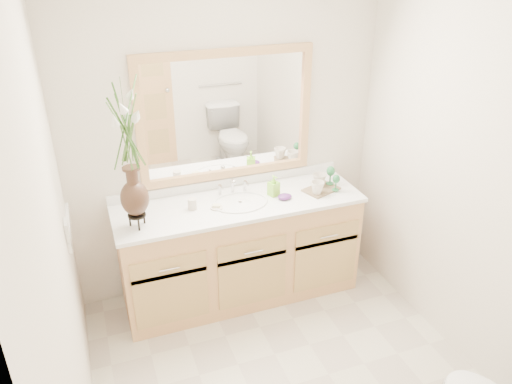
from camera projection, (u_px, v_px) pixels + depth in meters
name	position (u px, v px, depth m)	size (l,w,h in m)	color
wall_back	(226.00, 142.00, 3.74)	(2.40, 0.02, 2.40)	white
wall_left	(61.00, 270.00, 2.28)	(0.02, 2.60, 2.40)	white
wall_right	(479.00, 189.00, 3.03)	(0.02, 2.60, 2.40)	white
vanity	(240.00, 251.00, 3.86)	(1.80, 0.55, 0.80)	tan
counter	(239.00, 204.00, 3.68)	(1.84, 0.57, 0.03)	white
sink	(240.00, 209.00, 3.68)	(0.38, 0.34, 0.23)	white
mirror	(227.00, 116.00, 3.63)	(1.32, 0.04, 0.97)	white
switch_plate	(67.00, 230.00, 3.03)	(0.02, 0.12, 0.12)	white
flower_vase	(128.00, 141.00, 3.08)	(0.22, 0.22, 0.90)	black
tumbler	(192.00, 204.00, 3.55)	(0.06, 0.06, 0.08)	beige
soap_dish	(216.00, 207.00, 3.58)	(0.09, 0.09, 0.03)	beige
soap_bottle	(274.00, 187.00, 3.73)	(0.06, 0.07, 0.14)	#87DE34
purple_dish	(285.00, 197.00, 3.70)	(0.11, 0.09, 0.04)	#58246E
tray	(321.00, 189.00, 3.84)	(0.27, 0.18, 0.01)	brown
mug_left	(317.00, 187.00, 3.74)	(0.10, 0.10, 0.10)	beige
mug_right	(319.00, 180.00, 3.86)	(0.11, 0.10, 0.11)	beige
goblet_front	(336.00, 180.00, 3.77)	(0.06, 0.06, 0.13)	#26723D
goblet_back	(331.00, 172.00, 3.87)	(0.07, 0.07, 0.15)	#26723D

